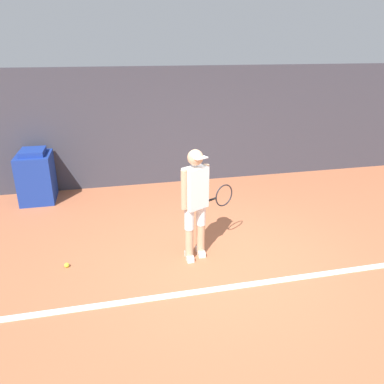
{
  "coord_description": "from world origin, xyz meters",
  "views": [
    {
      "loc": [
        -1.44,
        -4.48,
        2.96
      ],
      "look_at": [
        -0.31,
        0.44,
        0.96
      ],
      "focal_mm": 35.0,
      "sensor_mm": 36.0,
      "label": 1
    }
  ],
  "objects": [
    {
      "name": "ground_plane",
      "position": [
        0.0,
        0.0,
        0.0
      ],
      "size": [
        24.0,
        24.0,
        0.0
      ],
      "primitive_type": "plane",
      "color": "#B76642"
    },
    {
      "name": "back_wall",
      "position": [
        0.0,
        3.59,
        1.27
      ],
      "size": [
        24.0,
        0.1,
        2.55
      ],
      "color": "#383842",
      "rests_on": "ground_plane"
    },
    {
      "name": "court_baseline",
      "position": [
        0.0,
        -0.61,
        0.01
      ],
      "size": [
        21.6,
        0.1,
        0.01
      ],
      "color": "white",
      "rests_on": "ground_plane"
    },
    {
      "name": "tennis_player",
      "position": [
        -0.3,
        0.25,
        0.92
      ],
      "size": [
        0.89,
        0.53,
        1.65
      ],
      "rotation": [
        0.0,
        0.0,
        0.47
      ],
      "color": "tan",
      "rests_on": "ground_plane"
    },
    {
      "name": "tennis_ball",
      "position": [
        -2.16,
        0.37,
        0.03
      ],
      "size": [
        0.07,
        0.07,
        0.07
      ],
      "color": "#D1E533",
      "rests_on": "ground_plane"
    },
    {
      "name": "covered_chair",
      "position": [
        -2.89,
        3.09,
        0.5
      ],
      "size": [
        0.65,
        0.8,
        1.06
      ],
      "color": "navy",
      "rests_on": "ground_plane"
    }
  ]
}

